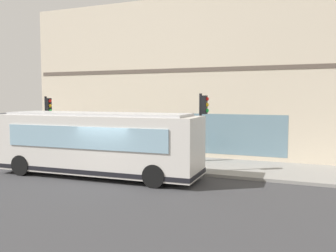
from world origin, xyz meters
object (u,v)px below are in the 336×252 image
Objects in this scene: pedestrian_near_hydrant at (202,144)px; pedestrian_near_building_entrance at (163,150)px; traffic_light_near_corner at (203,117)px; pedestrian_walking_along_curb at (63,135)px; traffic_light_down_block at (48,115)px; fire_hydrant at (156,155)px; pedestrian_by_light_pole at (121,140)px; city_bus_nearside at (97,144)px.

pedestrian_near_hydrant reaches higher than pedestrian_near_building_entrance.
traffic_light_near_corner is 11.74m from pedestrian_walking_along_curb.
traffic_light_near_corner is 1.04× the size of traffic_light_down_block.
pedestrian_walking_along_curb reaches higher than fire_hydrant.
traffic_light_near_corner is 2.23× the size of pedestrian_by_light_pole.
traffic_light_down_block is 4.64m from pedestrian_by_light_pole.
pedestrian_walking_along_curb is 1.11× the size of pedestrian_near_building_entrance.
pedestrian_near_building_entrance is at bearing 154.44° from pedestrian_near_hydrant.
city_bus_nearside reaches higher than pedestrian_by_light_pole.
fire_hydrant is 3.24m from pedestrian_by_light_pole.
traffic_light_near_corner is 3.50m from pedestrian_near_hydrant.
city_bus_nearside is 6.33m from pedestrian_near_hydrant.
traffic_light_down_block is 3.88m from pedestrian_walking_along_curb.
pedestrian_walking_along_curb is (3.33, 11.13, -1.65)m from traffic_light_near_corner.
fire_hydrant is 0.43× the size of pedestrian_near_hydrant.
pedestrian_near_hydrant is (2.78, -8.65, -1.60)m from traffic_light_down_block.
pedestrian_near_hydrant is at bearing -59.81° from fire_hydrant.
traffic_light_down_block is 2.31× the size of pedestrian_near_building_entrance.
pedestrian_by_light_pole is at bearing -52.06° from traffic_light_down_block.
pedestrian_near_hydrant is at bearing -92.43° from pedestrian_walking_along_curb.
pedestrian_walking_along_curb reaches higher than pedestrian_near_hydrant.
traffic_light_down_block reaches higher than pedestrian_near_hydrant.
pedestrian_by_light_pole is at bearing 67.41° from fire_hydrant.
pedestrian_walking_along_curb is at bearing 83.83° from pedestrian_by_light_pole.
traffic_light_down_block is at bearing 91.16° from pedestrian_near_building_entrance.
pedestrian_near_hydrant reaches higher than fire_hydrant.
traffic_light_down_block is at bearing 102.88° from fire_hydrant.
city_bus_nearside is 2.74× the size of traffic_light_down_block.
city_bus_nearside is at bearing 161.00° from fire_hydrant.
fire_hydrant is at bearing -19.00° from city_bus_nearside.
city_bus_nearside is 5.71m from traffic_light_down_block.
traffic_light_down_block is (0.12, 9.62, -0.10)m from traffic_light_near_corner.
fire_hydrant is 0.46× the size of pedestrian_near_building_entrance.
pedestrian_near_building_entrance is (0.27, 2.22, -1.76)m from traffic_light_near_corner.
pedestrian_walking_along_curb is at bearing 25.27° from traffic_light_down_block.
pedestrian_near_hydrant is (0.10, -5.22, -0.01)m from pedestrian_by_light_pole.
fire_hydrant is 2.71m from pedestrian_near_hydrant.
traffic_light_near_corner is 6.99m from pedestrian_by_light_pole.
pedestrian_walking_along_curb reaches higher than pedestrian_by_light_pole.
fire_hydrant is (1.58, 3.24, -2.31)m from traffic_light_near_corner.
traffic_light_down_block reaches higher than pedestrian_near_building_entrance.
pedestrian_by_light_pole is at bearing 91.15° from pedestrian_near_hydrant.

